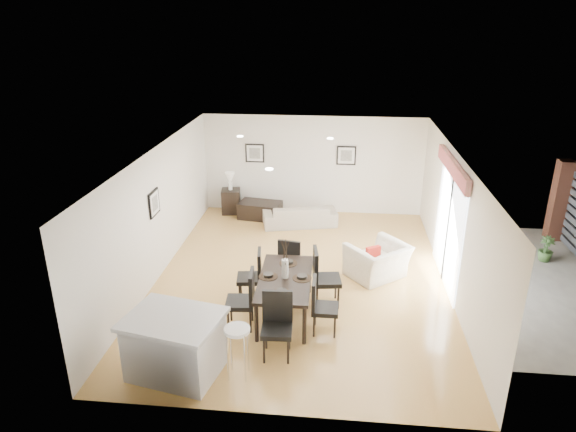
# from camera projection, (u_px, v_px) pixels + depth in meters

# --- Properties ---
(ground) EXTENTS (8.00, 8.00, 0.00)m
(ground) POSITION_uv_depth(u_px,v_px,m) (301.00, 278.00, 10.85)
(ground) COLOR tan
(ground) RESTS_ON ground
(wall_back) EXTENTS (6.00, 0.04, 2.70)m
(wall_back) POSITION_uv_depth(u_px,v_px,m) (313.00, 165.00, 14.05)
(wall_back) COLOR silver
(wall_back) RESTS_ON ground
(wall_front) EXTENTS (6.00, 0.04, 2.70)m
(wall_front) POSITION_uv_depth(u_px,v_px,m) (277.00, 333.00, 6.65)
(wall_front) COLOR silver
(wall_front) RESTS_ON ground
(wall_left) EXTENTS (0.04, 8.00, 2.70)m
(wall_left) POSITION_uv_depth(u_px,v_px,m) (157.00, 213.00, 10.64)
(wall_left) COLOR silver
(wall_left) RESTS_ON ground
(wall_right) EXTENTS (0.04, 8.00, 2.70)m
(wall_right) POSITION_uv_depth(u_px,v_px,m) (454.00, 225.00, 10.06)
(wall_right) COLOR silver
(wall_right) RESTS_ON ground
(ceiling) EXTENTS (6.00, 8.00, 0.02)m
(ceiling) POSITION_uv_depth(u_px,v_px,m) (302.00, 154.00, 9.86)
(ceiling) COLOR white
(ceiling) RESTS_ON wall_back
(sofa) EXTENTS (2.04, 1.16, 0.56)m
(sofa) POSITION_uv_depth(u_px,v_px,m) (300.00, 215.00, 13.49)
(sofa) COLOR gray
(sofa) RESTS_ON ground
(armchair) EXTENTS (1.51, 1.49, 0.74)m
(armchair) POSITION_uv_depth(u_px,v_px,m) (377.00, 261.00, 10.77)
(armchair) COLOR white
(armchair) RESTS_ON ground
(courtyard_plant_b) EXTENTS (0.37, 0.37, 0.59)m
(courtyard_plant_b) POSITION_uv_depth(u_px,v_px,m) (546.00, 249.00, 11.51)
(courtyard_plant_b) COLOR #355323
(courtyard_plant_b) RESTS_ON ground
(dining_table) EXTENTS (0.96, 1.88, 0.78)m
(dining_table) POSITION_uv_depth(u_px,v_px,m) (285.00, 281.00, 9.27)
(dining_table) COLOR black
(dining_table) RESTS_ON ground
(dining_chair_wnear) EXTENTS (0.53, 0.53, 1.09)m
(dining_chair_wnear) POSITION_uv_depth(u_px,v_px,m) (245.00, 297.00, 8.95)
(dining_chair_wnear) COLOR black
(dining_chair_wnear) RESTS_ON ground
(dining_chair_wfar) EXTENTS (0.52, 0.52, 1.04)m
(dining_chair_wfar) POSITION_uv_depth(u_px,v_px,m) (254.00, 273.00, 9.82)
(dining_chair_wfar) COLOR black
(dining_chair_wfar) RESTS_ON ground
(dining_chair_enear) EXTENTS (0.46, 0.46, 1.02)m
(dining_chair_enear) POSITION_uv_depth(u_px,v_px,m) (320.00, 303.00, 8.83)
(dining_chair_enear) COLOR black
(dining_chair_enear) RESTS_ON ground
(dining_chair_efar) EXTENTS (0.58, 0.58, 1.14)m
(dining_chair_efar) POSITION_uv_depth(u_px,v_px,m) (322.00, 274.00, 9.65)
(dining_chair_efar) COLOR black
(dining_chair_efar) RESTS_ON ground
(dining_chair_head) EXTENTS (0.52, 0.52, 1.09)m
(dining_chair_head) POSITION_uv_depth(u_px,v_px,m) (277.00, 321.00, 8.24)
(dining_chair_head) COLOR black
(dining_chair_head) RESTS_ON ground
(dining_chair_foot) EXTENTS (0.53, 0.53, 1.03)m
(dining_chair_foot) POSITION_uv_depth(u_px,v_px,m) (291.00, 259.00, 10.39)
(dining_chair_foot) COLOR black
(dining_chair_foot) RESTS_ON ground
(vase) EXTENTS (0.96, 1.47, 0.75)m
(vase) POSITION_uv_depth(u_px,v_px,m) (285.00, 262.00, 9.13)
(vase) COLOR white
(vase) RESTS_ON dining_table
(coffee_table) EXTENTS (1.20, 0.84, 0.44)m
(coffee_table) POSITION_uv_depth(u_px,v_px,m) (260.00, 210.00, 13.99)
(coffee_table) COLOR black
(coffee_table) RESTS_ON ground
(side_table) EXTENTS (0.58, 0.58, 0.67)m
(side_table) POSITION_uv_depth(u_px,v_px,m) (231.00, 201.00, 14.32)
(side_table) COLOR black
(side_table) RESTS_ON ground
(table_lamp) EXTENTS (0.26, 0.26, 0.49)m
(table_lamp) POSITION_uv_depth(u_px,v_px,m) (230.00, 179.00, 14.08)
(table_lamp) COLOR white
(table_lamp) RESTS_ON side_table
(cushion) EXTENTS (0.32, 0.25, 0.32)m
(cushion) POSITION_uv_depth(u_px,v_px,m) (373.00, 254.00, 10.61)
(cushion) COLOR #A71E15
(cushion) RESTS_ON armchair
(kitchen_island) EXTENTS (1.60, 1.35, 0.98)m
(kitchen_island) POSITION_uv_depth(u_px,v_px,m) (175.00, 344.00, 7.83)
(kitchen_island) COLOR silver
(kitchen_island) RESTS_ON ground
(bar_stool) EXTENTS (0.39, 0.39, 0.86)m
(bar_stool) POSITION_uv_depth(u_px,v_px,m) (237.00, 335.00, 7.65)
(bar_stool) COLOR white
(bar_stool) RESTS_ON ground
(framed_print_back_left) EXTENTS (0.52, 0.04, 0.52)m
(framed_print_back_left) POSITION_uv_depth(u_px,v_px,m) (255.00, 153.00, 14.07)
(framed_print_back_left) COLOR black
(framed_print_back_left) RESTS_ON wall_back
(framed_print_back_right) EXTENTS (0.52, 0.04, 0.52)m
(framed_print_back_right) POSITION_uv_depth(u_px,v_px,m) (346.00, 156.00, 13.83)
(framed_print_back_right) COLOR black
(framed_print_back_right) RESTS_ON wall_back
(framed_print_left_wall) EXTENTS (0.04, 0.52, 0.52)m
(framed_print_left_wall) POSITION_uv_depth(u_px,v_px,m) (154.00, 203.00, 10.34)
(framed_print_left_wall) COLOR black
(framed_print_left_wall) RESTS_ON wall_left
(sliding_door) EXTENTS (0.12, 2.70, 2.57)m
(sliding_door) POSITION_uv_depth(u_px,v_px,m) (450.00, 204.00, 10.23)
(sliding_door) COLOR white
(sliding_door) RESTS_ON wall_right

